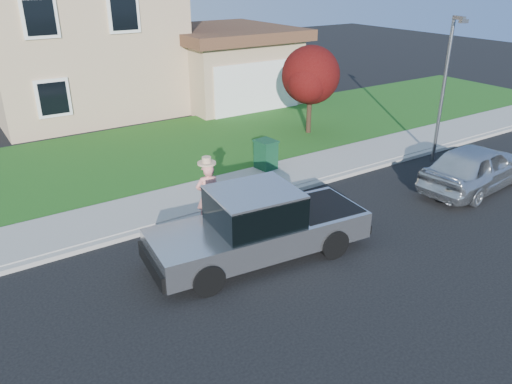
# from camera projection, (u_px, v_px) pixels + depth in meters

# --- Properties ---
(ground) EXTENTS (80.00, 80.00, 0.00)m
(ground) POSITION_uv_depth(u_px,v_px,m) (286.00, 256.00, 11.86)
(ground) COLOR black
(ground) RESTS_ON ground
(curb) EXTENTS (40.00, 0.20, 0.12)m
(curb) POSITION_uv_depth(u_px,v_px,m) (254.00, 201.00, 14.55)
(curb) COLOR gray
(curb) RESTS_ON ground
(sidewalk) EXTENTS (40.00, 2.00, 0.15)m
(sidewalk) POSITION_uv_depth(u_px,v_px,m) (235.00, 188.00, 15.38)
(sidewalk) COLOR gray
(sidewalk) RESTS_ON ground
(lawn) EXTENTS (40.00, 7.00, 0.10)m
(lawn) POSITION_uv_depth(u_px,v_px,m) (173.00, 148.00, 18.82)
(lawn) COLOR #1C4614
(lawn) RESTS_ON ground
(house) EXTENTS (14.00, 11.30, 6.85)m
(house) POSITION_uv_depth(u_px,v_px,m) (105.00, 40.00, 23.71)
(house) COLOR tan
(house) RESTS_ON ground
(pickup_truck) EXTENTS (5.42, 2.31, 1.73)m
(pickup_truck) POSITION_uv_depth(u_px,v_px,m) (259.00, 226.00, 11.52)
(pickup_truck) COLOR black
(pickup_truck) RESTS_ON ground
(woman) EXTENTS (0.71, 0.52, 1.95)m
(woman) POSITION_uv_depth(u_px,v_px,m) (208.00, 194.00, 12.89)
(woman) COLOR #E5877D
(woman) RESTS_ON ground
(sedan) EXTENTS (4.37, 2.09, 1.44)m
(sedan) POSITION_uv_depth(u_px,v_px,m) (476.00, 167.00, 15.21)
(sedan) COLOR silver
(sedan) RESTS_ON ground
(ornamental_tree) EXTENTS (2.54, 2.29, 3.48)m
(ornamental_tree) POSITION_uv_depth(u_px,v_px,m) (311.00, 78.00, 19.63)
(ornamental_tree) COLOR black
(ornamental_tree) RESTS_ON lawn
(trash_bin) EXTENTS (0.67, 0.75, 0.97)m
(trash_bin) POSITION_uv_depth(u_px,v_px,m) (266.00, 154.00, 16.49)
(trash_bin) COLOR #103B22
(trash_bin) RESTS_ON sidewalk
(street_lamp) EXTENTS (0.36, 0.64, 4.91)m
(street_lamp) POSITION_uv_depth(u_px,v_px,m) (445.00, 82.00, 16.58)
(street_lamp) COLOR slate
(street_lamp) RESTS_ON ground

